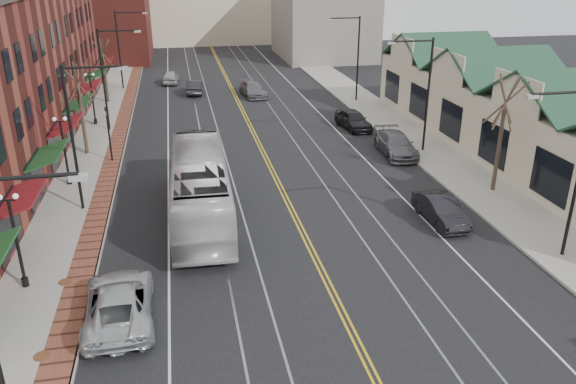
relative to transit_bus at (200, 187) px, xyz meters
name	(u,v)px	position (x,y,z in m)	size (l,w,h in m)	color
ground	(373,374)	(5.00, -13.85, -1.74)	(160.00, 160.00, 0.00)	black
sidewalk_left	(84,184)	(-7.00, 6.15, -1.66)	(4.00, 120.00, 0.15)	gray
sidewalk_right	(441,159)	(17.00, 6.15, -1.66)	(4.00, 120.00, 0.15)	gray
building_right	(523,124)	(23.00, 6.15, 0.56)	(8.00, 36.00, 4.60)	beige
backdrop_left	(95,6)	(-11.00, 56.15, 5.26)	(14.00, 18.00, 14.00)	maroon
backdrop_mid	(207,13)	(5.00, 71.15, 2.76)	(22.00, 14.00, 9.00)	beige
backdrop_right	(323,17)	(20.00, 51.15, 3.76)	(12.00, 16.00, 11.00)	slate
streetlight_l_1	(79,123)	(-6.05, 2.15, 3.29)	(3.33, 0.25, 8.00)	black
streetlight_l_2	(108,69)	(-6.05, 18.15, 3.29)	(3.33, 0.25, 8.00)	black
streetlight_l_3	(123,42)	(-6.05, 34.15, 3.29)	(3.33, 0.25, 8.00)	black
streetlight_r_0	(573,158)	(16.05, -7.85, 3.29)	(3.33, 0.25, 8.00)	black
streetlight_r_1	(423,84)	(16.05, 8.15, 3.29)	(3.33, 0.25, 8.00)	black
streetlight_r_2	(354,50)	(16.05, 24.15, 3.29)	(3.33, 0.25, 8.00)	black
lamppost_l_1	(17,243)	(-7.80, -5.85, 0.46)	(0.84, 0.28, 4.27)	black
lamppost_l_2	(65,152)	(-7.80, 6.15, 0.46)	(0.84, 0.28, 4.27)	black
lamppost_l_3	(93,100)	(-7.80, 20.15, 0.46)	(0.84, 0.28, 4.27)	black
tree_left_near	(81,107)	(-7.50, 12.15, 1.78)	(1.78, 1.37, 6.48)	#382B21
tree_left_far	(104,69)	(-7.50, 28.15, 1.54)	(1.66, 1.28, 6.02)	#382B21
tree_right_mid	(501,132)	(17.50, 0.15, 2.01)	(1.90, 1.46, 6.93)	#382B21
manhole_mid	(42,356)	(-6.20, -10.85, -1.58)	(0.60, 0.60, 0.02)	#592D19
manhole_far	(65,282)	(-6.20, -5.85, -1.58)	(0.60, 0.60, 0.02)	#592D19
traffic_signal	(108,130)	(-5.60, 10.15, 0.61)	(0.18, 0.15, 3.80)	black
transit_bus	(200,187)	(0.00, 0.00, 0.00)	(2.92, 12.48, 3.48)	silver
parked_suv	(119,302)	(-3.65, -8.89, -0.97)	(2.54, 5.52, 1.53)	#B7BCBF
parked_car_b	(441,210)	(12.50, -3.15, -1.03)	(1.49, 4.28, 1.41)	black
parked_car_c	(396,144)	(14.30, 7.93, -0.97)	(2.16, 5.30, 1.54)	slate
parked_car_d	(353,120)	(13.29, 14.91, -0.96)	(1.83, 4.56, 1.55)	black
distant_car_left	(195,87)	(1.03, 30.60, -1.01)	(1.54, 4.41, 1.45)	black
distant_car_right	(253,89)	(6.78, 28.28, -1.01)	(2.03, 5.00, 1.45)	slate
distant_car_far	(171,77)	(-1.42, 36.41, -1.01)	(1.72, 4.28, 1.46)	#A2A6A9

